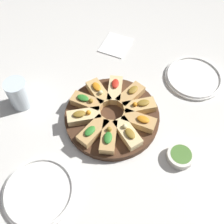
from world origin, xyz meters
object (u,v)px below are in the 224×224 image
(water_glass, at_px, (19,94))
(napkin_stack, at_px, (116,45))
(plate_right, at_px, (39,192))
(dipping_bowl, at_px, (180,156))
(plate_left, at_px, (194,77))
(serving_board, at_px, (112,116))

(water_glass, distance_m, napkin_stack, 0.43)
(plate_right, height_order, dipping_bowl, dipping_bowl)
(plate_right, distance_m, napkin_stack, 0.63)
(plate_left, xyz_separation_m, plate_right, (0.62, -0.20, 0.00))
(serving_board, height_order, plate_right, serving_board)
(serving_board, distance_m, napkin_stack, 0.35)
(serving_board, relative_size, dipping_bowl, 3.80)
(plate_left, distance_m, napkin_stack, 0.33)
(plate_right, bearing_deg, serving_board, 172.76)
(serving_board, bearing_deg, napkin_stack, -149.99)
(plate_left, height_order, water_glass, water_glass)
(plate_left, relative_size, dipping_bowl, 2.57)
(serving_board, distance_m, plate_left, 0.34)
(serving_board, bearing_deg, dipping_bowl, 87.80)
(plate_left, distance_m, dipping_bowl, 0.33)
(serving_board, height_order, plate_left, serving_board)
(plate_left, bearing_deg, serving_board, -27.57)
(plate_right, bearing_deg, dipping_bowl, 136.79)
(serving_board, height_order, napkin_stack, serving_board)
(plate_left, distance_m, plate_right, 0.65)
(dipping_bowl, bearing_deg, serving_board, -92.20)
(napkin_stack, bearing_deg, plate_left, 90.46)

